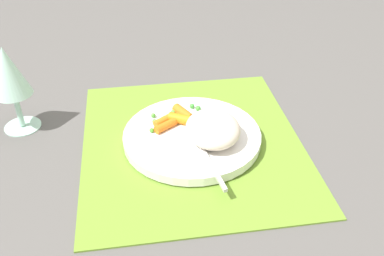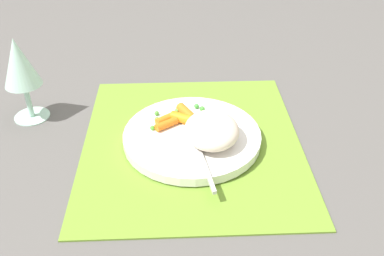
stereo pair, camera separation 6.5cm
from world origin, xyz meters
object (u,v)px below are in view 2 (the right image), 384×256
(rice_mound, at_px, (212,130))
(wine_glass, at_px, (19,65))
(fork, at_px, (196,143))
(plate, at_px, (192,137))
(carrot_portion, at_px, (177,118))

(rice_mound, distance_m, wine_glass, 0.35)
(fork, bearing_deg, plate, 9.69)
(wine_glass, bearing_deg, carrot_portion, -102.24)
(carrot_portion, bearing_deg, fork, -156.25)
(rice_mound, distance_m, carrot_portion, 0.08)
(plate, relative_size, carrot_portion, 3.18)
(plate, height_order, rice_mound, rice_mound)
(wine_glass, bearing_deg, plate, -107.70)
(plate, relative_size, fork, 1.18)
(rice_mound, relative_size, carrot_portion, 1.42)
(rice_mound, bearing_deg, fork, 109.23)
(plate, distance_m, fork, 0.03)
(rice_mound, distance_m, fork, 0.03)
(rice_mound, height_order, fork, rice_mound)
(rice_mound, relative_size, fork, 0.53)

